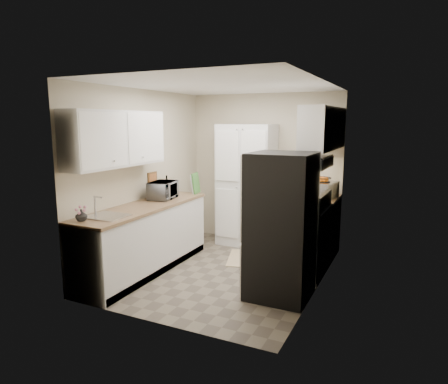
# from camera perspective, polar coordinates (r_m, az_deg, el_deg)

# --- Properties ---
(ground) EXTENTS (3.20, 3.20, 0.00)m
(ground) POSITION_cam_1_polar(r_m,az_deg,el_deg) (5.64, -0.11, -11.21)
(ground) COLOR #665B4C
(ground) RESTS_ON ground
(room_shell) EXTENTS (2.64, 3.24, 2.52)m
(room_shell) POSITION_cam_1_polar(r_m,az_deg,el_deg) (5.27, -0.34, 5.51)
(room_shell) COLOR beige
(room_shell) RESTS_ON ground
(pantry_cabinet) EXTENTS (0.90, 0.55, 2.00)m
(pantry_cabinet) POSITION_cam_1_polar(r_m,az_deg,el_deg) (6.62, 3.22, 0.96)
(pantry_cabinet) COLOR silver
(pantry_cabinet) RESTS_ON ground
(base_cabinet_left) EXTENTS (0.60, 2.30, 0.88)m
(base_cabinet_left) POSITION_cam_1_polar(r_m,az_deg,el_deg) (5.63, -11.23, -6.69)
(base_cabinet_left) COLOR silver
(base_cabinet_left) RESTS_ON ground
(countertop_left) EXTENTS (0.63, 2.33, 0.04)m
(countertop_left) POSITION_cam_1_polar(r_m,az_deg,el_deg) (5.52, -11.40, -2.11)
(countertop_left) COLOR #846647
(countertop_left) RESTS_ON base_cabinet_left
(base_cabinet_right) EXTENTS (0.60, 0.80, 0.88)m
(base_cabinet_right) POSITION_cam_1_polar(r_m,az_deg,el_deg) (6.27, 12.88, -5.02)
(base_cabinet_right) COLOR silver
(base_cabinet_right) RESTS_ON ground
(countertop_right) EXTENTS (0.63, 0.83, 0.04)m
(countertop_right) POSITION_cam_1_polar(r_m,az_deg,el_deg) (6.17, 13.05, -0.89)
(countertop_right) COLOR #846647
(countertop_right) RESTS_ON base_cabinet_right
(electric_range) EXTENTS (0.71, 0.78, 1.13)m
(electric_range) POSITION_cam_1_polar(r_m,az_deg,el_deg) (5.52, 10.91, -6.62)
(electric_range) COLOR #B7B7BC
(electric_range) RESTS_ON ground
(refrigerator) EXTENTS (0.70, 0.72, 1.70)m
(refrigerator) POSITION_cam_1_polar(r_m,az_deg,el_deg) (4.68, 8.17, -4.82)
(refrigerator) COLOR #B7B7BC
(refrigerator) RESTS_ON ground
(microwave) EXTENTS (0.39, 0.51, 0.26)m
(microwave) POSITION_cam_1_polar(r_m,az_deg,el_deg) (5.92, -8.72, 0.24)
(microwave) COLOR #AAA9AE
(microwave) RESTS_ON countertop_left
(wine_bottle) EXTENTS (0.07, 0.07, 0.28)m
(wine_bottle) POSITION_cam_1_polar(r_m,az_deg,el_deg) (6.22, -8.17, 0.84)
(wine_bottle) COLOR black
(wine_bottle) RESTS_ON countertop_left
(flower_vase) EXTENTS (0.14, 0.14, 0.14)m
(flower_vase) POSITION_cam_1_polar(r_m,az_deg,el_deg) (4.84, -19.71, -3.14)
(flower_vase) COLOR white
(flower_vase) RESTS_ON countertop_left
(cutting_board) EXTENTS (0.07, 0.26, 0.32)m
(cutting_board) POSITION_cam_1_polar(r_m,az_deg,el_deg) (6.32, -4.02, 1.27)
(cutting_board) COLOR #418337
(cutting_board) RESTS_ON countertop_left
(toaster_oven) EXTENTS (0.42, 0.49, 0.24)m
(toaster_oven) POSITION_cam_1_polar(r_m,az_deg,el_deg) (6.09, 13.93, 0.28)
(toaster_oven) COLOR #AAABAE
(toaster_oven) RESTS_ON countertop_right
(fruit_basket) EXTENTS (0.32, 0.32, 0.10)m
(fruit_basket) POSITION_cam_1_polar(r_m,az_deg,el_deg) (6.05, 13.92, 1.89)
(fruit_basket) COLOR orange
(fruit_basket) RESTS_ON toaster_oven
(kitchen_mat) EXTENTS (0.69, 0.88, 0.01)m
(kitchen_mat) POSITION_cam_1_polar(r_m,az_deg,el_deg) (6.12, 2.98, -9.41)
(kitchen_mat) COLOR #CBB286
(kitchen_mat) RESTS_ON ground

